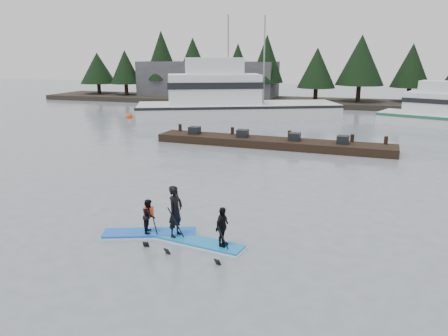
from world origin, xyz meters
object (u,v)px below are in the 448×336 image
(floating_dock, at_px, (272,143))
(paddleboard_duo, at_px, (195,224))
(paddleboard_solo, at_px, (149,224))
(fishing_boat_large, at_px, (232,109))

(floating_dock, distance_m, paddleboard_duo, 15.62)
(floating_dock, distance_m, paddleboard_solo, 15.49)
(floating_dock, bearing_deg, fishing_boat_large, 120.24)
(paddleboard_duo, bearing_deg, floating_dock, 102.23)
(fishing_boat_large, xyz_separation_m, paddleboard_solo, (5.21, -27.73, -0.42))
(fishing_boat_large, bearing_deg, paddleboard_solo, -102.85)
(paddleboard_solo, relative_size, paddleboard_duo, 0.99)
(paddleboard_solo, bearing_deg, paddleboard_duo, -25.27)
(paddleboard_solo, bearing_deg, floating_dock, 65.94)
(fishing_boat_large, height_order, paddleboard_duo, fishing_boat_large)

